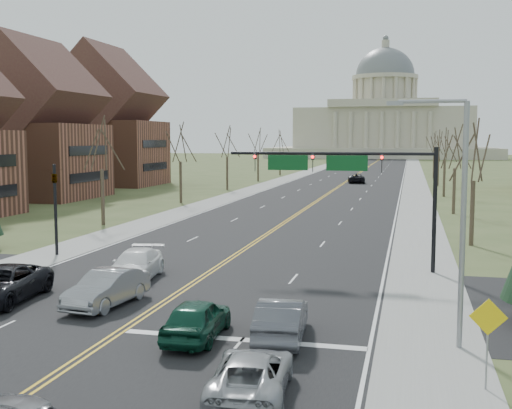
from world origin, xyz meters
The scene contains 34 objects.
ground centered at (0.00, 0.00, 0.00)m, with size 600.00×600.00×0.00m, color #3F5028.
road centered at (0.00, 110.00, 0.01)m, with size 20.00×380.00×0.01m, color black.
cross_road centered at (0.00, 6.00, 0.01)m, with size 120.00×14.00×0.01m, color black.
sidewalk_left centered at (-12.00, 110.00, 0.01)m, with size 4.00×380.00×0.03m, color gray.
sidewalk_right centered at (12.00, 110.00, 0.01)m, with size 4.00×380.00×0.03m, color gray.
center_line centered at (0.00, 110.00, 0.01)m, with size 0.42×380.00×0.01m, color gold.
edge_line_left centered at (-9.80, 110.00, 0.01)m, with size 0.15×380.00×0.01m, color silver.
edge_line_right centered at (9.80, 110.00, 0.01)m, with size 0.15×380.00×0.01m, color silver.
stop_bar centered at (5.00, -1.00, 0.01)m, with size 9.50×0.50×0.01m, color silver.
capitol centered at (0.00, 249.91, 14.20)m, with size 90.00×60.00×50.00m.
signal_mast centered at (7.45, 13.50, 5.76)m, with size 12.12×0.44×7.20m.
signal_left centered at (-11.50, 13.50, 3.71)m, with size 0.32×0.36×6.00m.
street_light centered at (12.74, 0.00, 5.23)m, with size 2.90×0.25×9.07m.
warn_sign centered at (13.50, -4.02, 2.02)m, with size 1.13×0.07×2.87m.
tree_r_0 centered at (15.50, 24.00, 6.55)m, with size 3.74×3.74×8.50m.
tree_l_0 centered at (-15.50, 28.00, 6.94)m, with size 3.96×3.96×9.00m.
tree_r_1 centered at (15.50, 44.00, 6.55)m, with size 3.74×3.74×8.50m.
tree_l_1 centered at (-15.50, 48.00, 6.94)m, with size 3.96×3.96×9.00m.
tree_r_2 centered at (15.50, 64.00, 6.55)m, with size 3.74×3.74×8.50m.
tree_l_2 centered at (-15.50, 68.00, 6.94)m, with size 3.96×3.96×9.00m.
tree_r_3 centered at (15.50, 84.00, 6.55)m, with size 3.74×3.74×8.50m.
tree_l_3 centered at (-15.50, 88.00, 6.94)m, with size 3.96×3.96×9.00m.
tree_r_4 centered at (15.50, 104.00, 6.55)m, with size 3.74×3.74×8.50m.
tree_l_4 centered at (-15.50, 108.00, 6.94)m, with size 3.96×3.96×9.00m.
bldg_left_mid centered at (-36.00, 50.00, 8.54)m, with size 15.10×14.28×20.75m.
bldg_left_far centered at (-38.00, 74.00, 9.54)m, with size 17.10×14.28×23.25m.
car_nb_inner_lead centered at (3.28, -1.27, 0.80)m, with size 1.86×4.62×1.57m, color #0D3D2B.
car_nb_outer_lead centered at (6.44, -0.59, 0.81)m, with size 1.69×4.85×1.60m, color #4F5157.
car_nb_outer_second centered at (6.63, -6.09, 0.68)m, with size 2.23×4.83×1.34m, color #9FA2A7.
car_sb_inner_lead centered at (-2.32, 2.39, 0.83)m, with size 1.74×4.99×1.64m, color gray.
car_sb_outer_lead centered at (-7.47, 1.89, 0.85)m, with size 2.77×6.00×1.67m, color black.
car_sb_inner_second centered at (-3.36, 7.89, 0.81)m, with size 2.23×5.48×1.59m, color white.
car_far_nb centered at (2.02, 88.11, 0.83)m, with size 2.73×5.92×1.65m, color black.
car_far_sb centered at (-2.35, 139.94, 0.83)m, with size 1.94×4.81×1.64m, color #51535A.
Camera 1 is at (11.09, -24.05, 7.67)m, focal length 45.00 mm.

